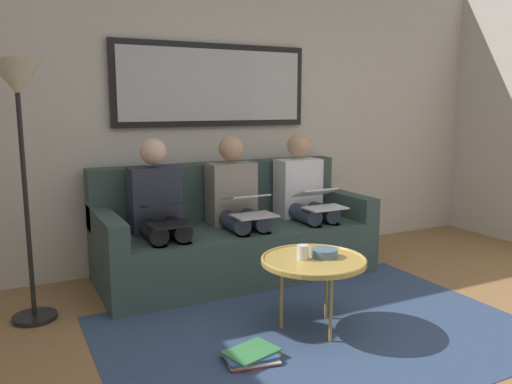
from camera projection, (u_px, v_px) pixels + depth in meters
The scene contains 15 objects.
wall_rear at pixel (210, 115), 4.49m from camera, with size 6.00×0.12×2.60m, color beige.
area_rug at pixel (318, 331), 3.17m from camera, with size 2.60×1.80×0.01m, color #33476B.
couch at pixel (233, 237), 4.23m from camera, with size 2.20×0.90×0.90m.
framed_mirror at pixel (213, 85), 4.36m from camera, with size 1.74×0.05×0.70m.
coffee_table at pixel (313, 261), 3.13m from camera, with size 0.65×0.65×0.47m.
cup at pixel (303, 252), 3.11m from camera, with size 0.07×0.07×0.09m, color silver.
bowl at pixel (325, 253), 3.17m from camera, with size 0.16×0.16×0.05m, color slate.
person_left at pixel (304, 196), 4.41m from camera, with size 0.38×0.58×1.14m.
laptop_white at pixel (320, 199), 4.19m from camera, with size 0.33×0.35×0.15m.
person_middle at pixel (236, 203), 4.12m from camera, with size 0.38×0.58×1.14m.
laptop_silver at pixel (250, 205), 3.90m from camera, with size 0.32×0.37×0.15m.
person_right at pixel (159, 210), 3.83m from camera, with size 0.38×0.58×1.14m.
laptop_black at pixel (169, 213), 3.62m from camera, with size 0.32×0.36×0.15m.
magazine_stack at pixel (251, 355), 2.81m from camera, with size 0.33×0.28×0.05m.
standing_lamp at pixel (19, 107), 3.13m from camera, with size 0.32×0.32×1.66m.
Camera 1 is at (1.69, 1.63, 1.39)m, focal length 35.97 mm.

